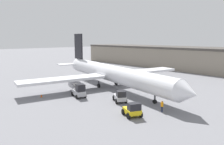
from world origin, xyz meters
TOP-DOWN VIEW (x-y plane):
  - ground_plane at (0.00, 0.00)m, footprint 400.00×400.00m
  - terminal_building at (-2.75, 39.70)m, footprint 96.43×16.02m
  - airplane at (-1.10, 0.20)m, footprint 44.01×38.19m
  - ground_crew_worker at (16.58, -5.03)m, footprint 0.39×0.39m
  - baggage_tug at (8.85, -6.09)m, footprint 3.59×3.16m
  - belt_loader_truck at (1.55, -9.47)m, footprint 3.70×2.52m
  - pushback_tug at (14.96, -9.58)m, footprint 3.20×2.93m
  - safety_cone_near at (-3.06, -14.68)m, footprint 0.36×0.36m

SIDE VIEW (x-z plane):
  - ground_plane at x=0.00m, z-range 0.00..0.00m
  - safety_cone_near at x=-3.06m, z-range 0.00..0.55m
  - ground_crew_worker at x=16.58m, z-range 0.06..1.83m
  - pushback_tug at x=14.96m, z-range -0.06..2.00m
  - baggage_tug at x=8.85m, z-range -0.06..2.05m
  - belt_loader_truck at x=1.55m, z-range -0.10..2.45m
  - airplane at x=-1.10m, z-range -2.76..9.18m
  - terminal_building at x=-2.75m, z-range 0.01..7.72m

